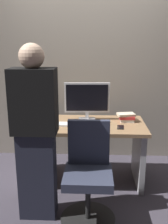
{
  "coord_description": "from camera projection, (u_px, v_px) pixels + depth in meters",
  "views": [
    {
      "loc": [
        0.13,
        -2.91,
        1.64
      ],
      "look_at": [
        0.0,
        -0.05,
        0.88
      ],
      "focal_mm": 41.98,
      "sensor_mm": 36.0,
      "label": 1
    }
  ],
  "objects": [
    {
      "name": "monitor",
      "position": [
        87.0,
        99.0,
        3.12
      ],
      "size": [
        0.54,
        0.15,
        0.46
      ],
      "color": "silver",
      "rests_on": "desk"
    },
    {
      "name": "cup_near_keyboard",
      "position": [
        49.0,
        122.0,
        2.93
      ],
      "size": [
        0.07,
        0.07,
        0.1
      ],
      "primitive_type": "cylinder",
      "color": "silver",
      "rests_on": "desk"
    },
    {
      "name": "office_chair",
      "position": [
        88.0,
        177.0,
        2.44
      ],
      "size": [
        0.52,
        0.52,
        0.94
      ],
      "color": "black",
      "rests_on": "ground"
    },
    {
      "name": "cup_by_monitor",
      "position": [
        42.0,
        115.0,
        3.21
      ],
      "size": [
        0.06,
        0.06,
        0.1
      ],
      "primitive_type": "cylinder",
      "color": "white",
      "rests_on": "desk"
    },
    {
      "name": "mouse",
      "position": [
        100.0,
        125.0,
        2.95
      ],
      "size": [
        0.06,
        0.1,
        0.03
      ],
      "primitive_type": "ellipsoid",
      "color": "white",
      "rests_on": "desk"
    },
    {
      "name": "keyboard",
      "position": [
        74.0,
        124.0,
        2.97
      ],
      "size": [
        0.43,
        0.14,
        0.02
      ],
      "primitive_type": "cube",
      "rotation": [
        0.0,
        0.0,
        -0.03
      ],
      "color": "white",
      "rests_on": "desk"
    },
    {
      "name": "wall_back",
      "position": [
        87.0,
        53.0,
        3.62
      ],
      "size": [
        6.4,
        0.1,
        3.0
      ],
      "primitive_type": "cube",
      "color": "#9E9384",
      "rests_on": "ground"
    },
    {
      "name": "book_stack",
      "position": [
        126.0,
        117.0,
        3.11
      ],
      "size": [
        0.22,
        0.18,
        0.1
      ],
      "color": "white",
      "rests_on": "desk"
    },
    {
      "name": "person_at_desk",
      "position": [
        35.0,
        134.0,
        2.37
      ],
      "size": [
        0.4,
        0.24,
        1.64
      ],
      "color": "#262838",
      "rests_on": "ground"
    },
    {
      "name": "cell_phone",
      "position": [
        120.0,
        127.0,
        2.9
      ],
      "size": [
        0.08,
        0.15,
        0.01
      ],
      "primitive_type": "cube",
      "rotation": [
        0.0,
        0.0,
        -0.11
      ],
      "color": "black",
      "rests_on": "desk"
    },
    {
      "name": "ground_plane",
      "position": [
        84.0,
        179.0,
        3.24
      ],
      "size": [
        9.0,
        9.0,
        0.0
      ],
      "primitive_type": "plane",
      "color": "#3D3842"
    },
    {
      "name": "desk",
      "position": [
        84.0,
        141.0,
        3.11
      ],
      "size": [
        1.41,
        0.72,
        0.73
      ],
      "color": "#93704C",
      "rests_on": "ground"
    }
  ]
}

